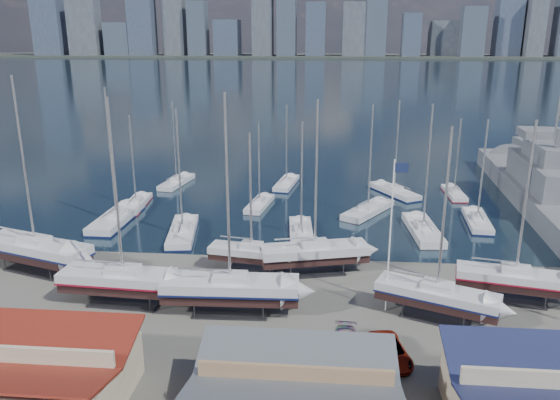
# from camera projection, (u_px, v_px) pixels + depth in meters

# --- Properties ---
(ground) EXTENTS (1400.00, 1400.00, 0.00)m
(ground) POSITION_uv_depth(u_px,v_px,m) (306.00, 302.00, 48.88)
(ground) COLOR #605E59
(ground) RESTS_ON ground
(water) EXTENTS (1400.00, 600.00, 0.40)m
(water) POSITION_uv_depth(u_px,v_px,m) (328.00, 74.00, 344.48)
(water) COLOR #1A2B3C
(water) RESTS_ON ground
(far_shore) EXTENTS (1400.00, 80.00, 2.20)m
(far_shore) POSITION_uv_depth(u_px,v_px,m) (329.00, 57.00, 592.02)
(far_shore) COLOR #2D332D
(far_shore) RESTS_ON ground
(skyline) EXTENTS (639.14, 43.80, 107.69)m
(skyline) POSITION_uv_depth(u_px,v_px,m) (323.00, 20.00, 575.76)
(skyline) COLOR #475166
(skyline) RESTS_ON far_shore
(shed_red) EXTENTS (14.70, 9.45, 4.51)m
(shed_red) POSITION_uv_depth(u_px,v_px,m) (11.00, 375.00, 34.50)
(shed_red) COLOR #BFB293
(shed_red) RESTS_ON ground
(shed_grey) EXTENTS (12.60, 8.40, 4.17)m
(shed_grey) POSITION_uv_depth(u_px,v_px,m) (295.00, 394.00, 33.00)
(shed_grey) COLOR #8C6B4C
(shed_grey) RESTS_ON ground
(sailboat_cradle_0) EXTENTS (12.68, 7.03, 19.47)m
(sailboat_cradle_0) POSITION_uv_depth(u_px,v_px,m) (36.00, 250.00, 54.88)
(sailboat_cradle_0) COLOR #2D2D33
(sailboat_cradle_0) RESTS_ON ground
(sailboat_cradle_1) EXTENTS (11.55, 3.84, 18.22)m
(sailboat_cradle_1) POSITION_uv_depth(u_px,v_px,m) (124.00, 280.00, 48.17)
(sailboat_cradle_1) COLOR #2D2D33
(sailboat_cradle_1) RESTS_ON ground
(sailboat_cradle_2) EXTENTS (8.87, 3.73, 14.18)m
(sailboat_cradle_2) POSITION_uv_depth(u_px,v_px,m) (252.00, 253.00, 54.82)
(sailboat_cradle_2) COLOR #2D2D33
(sailboat_cradle_2) RESTS_ON ground
(sailboat_cradle_3) EXTENTS (11.87, 3.71, 18.78)m
(sailboat_cradle_3) POSITION_uv_depth(u_px,v_px,m) (230.00, 289.00, 46.52)
(sailboat_cradle_3) COLOR #2D2D33
(sailboat_cradle_3) RESTS_ON ground
(sailboat_cradle_4) EXTENTS (11.10, 5.66, 17.34)m
(sailboat_cradle_4) POSITION_uv_depth(u_px,v_px,m) (315.00, 253.00, 54.41)
(sailboat_cradle_4) COLOR #2D2D33
(sailboat_cradle_4) RESTS_ON ground
(sailboat_cradle_5) EXTENTS (10.40, 6.56, 16.30)m
(sailboat_cradle_5) POSITION_uv_depth(u_px,v_px,m) (437.00, 296.00, 45.52)
(sailboat_cradle_5) COLOR #2D2D33
(sailboat_cradle_5) RESTS_ON ground
(sailboat_cradle_6) EXTENTS (10.49, 4.84, 16.33)m
(sailboat_cradle_6) POSITION_uv_depth(u_px,v_px,m) (515.00, 279.00, 48.63)
(sailboat_cradle_6) COLOR #2D2D33
(sailboat_cradle_6) RESTS_ON ground
(sailboat_moored_0) EXTENTS (3.56, 12.02, 17.88)m
(sailboat_moored_0) POSITION_uv_depth(u_px,v_px,m) (117.00, 220.00, 69.74)
(sailboat_moored_0) COLOR black
(sailboat_moored_0) RESTS_ON water
(sailboat_moored_1) EXTENTS (3.23, 9.14, 13.41)m
(sailboat_moored_1) POSITION_uv_depth(u_px,v_px,m) (136.00, 205.00, 75.97)
(sailboat_moored_1) COLOR black
(sailboat_moored_1) RESTS_ON water
(sailboat_moored_2) EXTENTS (3.92, 9.42, 13.80)m
(sailboat_moored_2) POSITION_uv_depth(u_px,v_px,m) (177.00, 183.00, 87.25)
(sailboat_moored_2) COLOR black
(sailboat_moored_2) RESTS_ON water
(sailboat_moored_3) EXTENTS (4.57, 10.92, 15.83)m
(sailboat_moored_3) POSITION_uv_depth(u_px,v_px,m) (183.00, 233.00, 64.97)
(sailboat_moored_3) COLOR black
(sailboat_moored_3) RESTS_ON water
(sailboat_moored_4) EXTENTS (3.47, 8.54, 12.52)m
(sailboat_moored_4) POSITION_uv_depth(u_px,v_px,m) (260.00, 205.00, 76.02)
(sailboat_moored_4) COLOR black
(sailboat_moored_4) RESTS_ON water
(sailboat_moored_5) EXTENTS (3.73, 9.23, 13.41)m
(sailboat_moored_5) POSITION_uv_depth(u_px,v_px,m) (286.00, 184.00, 86.54)
(sailboat_moored_5) COLOR black
(sailboat_moored_5) RESTS_ON water
(sailboat_moored_6) EXTENTS (3.52, 9.77, 14.31)m
(sailboat_moored_6) POSITION_uv_depth(u_px,v_px,m) (301.00, 234.00, 64.93)
(sailboat_moored_6) COLOR black
(sailboat_moored_6) RESTS_ON water
(sailboat_moored_7) EXTENTS (7.67, 10.07, 15.22)m
(sailboat_moored_7) POSITION_uv_depth(u_px,v_px,m) (368.00, 211.00, 73.11)
(sailboat_moored_7) COLOR black
(sailboat_moored_7) RESTS_ON water
(sailboat_moored_8) EXTENTS (7.34, 9.91, 14.74)m
(sailboat_moored_8) POSITION_uv_depth(u_px,v_px,m) (394.00, 192.00, 81.99)
(sailboat_moored_8) COLOR black
(sailboat_moored_8) RESTS_ON water
(sailboat_moored_9) EXTENTS (3.78, 10.98, 16.29)m
(sailboat_moored_9) POSITION_uv_depth(u_px,v_px,m) (423.00, 231.00, 65.62)
(sailboat_moored_9) COLOR black
(sailboat_moored_9) RESTS_ON water
(sailboat_moored_10) EXTENTS (3.37, 9.51, 13.94)m
(sailboat_moored_10) POSITION_uv_depth(u_px,v_px,m) (477.00, 222.00, 69.06)
(sailboat_moored_10) COLOR black
(sailboat_moored_10) RESTS_ON water
(sailboat_moored_11) EXTENTS (2.42, 8.12, 12.08)m
(sailboat_moored_11) POSITION_uv_depth(u_px,v_px,m) (454.00, 194.00, 81.29)
(sailboat_moored_11) COLOR black
(sailboat_moored_11) RESTS_ON water
(naval_ship_east) EXTENTS (11.70, 53.29, 18.76)m
(naval_ship_east) POSITION_uv_depth(u_px,v_px,m) (546.00, 195.00, 75.88)
(naval_ship_east) COLOR slate
(naval_ship_east) RESTS_ON water
(car_a) EXTENTS (2.90, 4.03, 1.28)m
(car_a) POSITION_uv_depth(u_px,v_px,m) (223.00, 355.00, 39.69)
(car_a) COLOR gray
(car_a) RESTS_ON ground
(car_b) EXTENTS (4.54, 3.12, 1.42)m
(car_b) POSITION_uv_depth(u_px,v_px,m) (262.00, 368.00, 38.01)
(car_b) COLOR gray
(car_b) RESTS_ON ground
(car_c) EXTENTS (3.39, 5.54, 1.44)m
(car_c) POSITION_uv_depth(u_px,v_px,m) (389.00, 351.00, 40.02)
(car_c) COLOR gray
(car_c) RESTS_ON ground
(car_d) EXTENTS (2.19, 5.00, 1.43)m
(car_d) POSITION_uv_depth(u_px,v_px,m) (345.00, 345.00, 40.75)
(car_d) COLOR gray
(car_d) RESTS_ON ground
(flagpole) EXTENTS (1.18, 0.12, 13.43)m
(flagpole) POSITION_uv_depth(u_px,v_px,m) (392.00, 225.00, 45.20)
(flagpole) COLOR white
(flagpole) RESTS_ON ground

